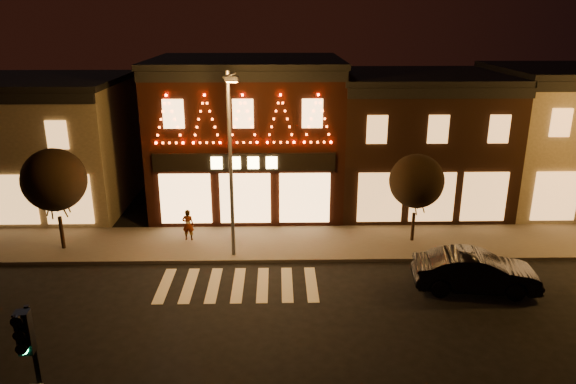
{
  "coord_description": "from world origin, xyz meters",
  "views": [
    {
      "loc": [
        1.64,
        -15.62,
        10.5
      ],
      "look_at": [
        2.04,
        4.0,
        4.0
      ],
      "focal_mm": 33.38,
      "sensor_mm": 36.0,
      "label": 1
    }
  ],
  "objects_px": {
    "dark_sedan": "(475,272)",
    "traffic_signal_near": "(32,361)",
    "pedestrian": "(188,225)",
    "streetlamp_mid": "(231,153)"
  },
  "relations": [
    {
      "from": "dark_sedan",
      "to": "traffic_signal_near",
      "type": "bearing_deg",
      "value": 130.15
    },
    {
      "from": "pedestrian",
      "to": "streetlamp_mid",
      "type": "bearing_deg",
      "value": 144.39
    },
    {
      "from": "streetlamp_mid",
      "to": "dark_sedan",
      "type": "relative_size",
      "value": 1.69
    },
    {
      "from": "streetlamp_mid",
      "to": "pedestrian",
      "type": "distance_m",
      "value": 5.09
    },
    {
      "from": "traffic_signal_near",
      "to": "pedestrian",
      "type": "xyz_separation_m",
      "value": [
        1.14,
        13.85,
        -2.33
      ]
    },
    {
      "from": "streetlamp_mid",
      "to": "dark_sedan",
      "type": "xyz_separation_m",
      "value": [
        9.82,
        -2.96,
        -4.17
      ]
    },
    {
      "from": "dark_sedan",
      "to": "pedestrian",
      "type": "bearing_deg",
      "value": 74.25
    },
    {
      "from": "streetlamp_mid",
      "to": "traffic_signal_near",
      "type": "bearing_deg",
      "value": -95.6
    },
    {
      "from": "streetlamp_mid",
      "to": "pedestrian",
      "type": "relative_size",
      "value": 5.34
    },
    {
      "from": "traffic_signal_near",
      "to": "dark_sedan",
      "type": "bearing_deg",
      "value": 27.83
    }
  ]
}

